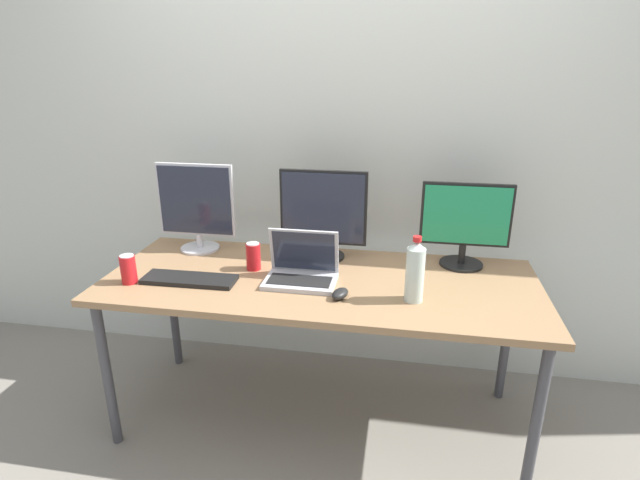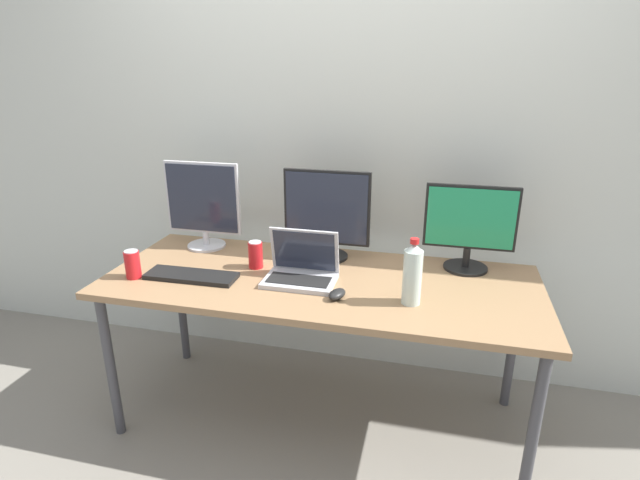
{
  "view_description": "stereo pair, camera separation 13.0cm",
  "coord_description": "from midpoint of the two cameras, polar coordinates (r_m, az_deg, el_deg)",
  "views": [
    {
      "loc": [
        0.35,
        -1.96,
        1.65
      ],
      "look_at": [
        0.0,
        0.0,
        0.92
      ],
      "focal_mm": 28.0,
      "sensor_mm": 36.0,
      "label": 1
    },
    {
      "loc": [
        0.47,
        -1.94,
        1.65
      ],
      "look_at": [
        0.0,
        0.0,
        0.92
      ],
      "focal_mm": 28.0,
      "sensor_mm": 36.0,
      "label": 2
    }
  ],
  "objects": [
    {
      "name": "work_desk",
      "position": [
        2.21,
        -1.69,
        -5.79
      ],
      "size": [
        1.89,
        0.76,
        0.74
      ],
      "color": "#424247",
      "rests_on": "ground"
    },
    {
      "name": "monitor_right",
      "position": [
        2.33,
        14.75,
        1.92
      ],
      "size": [
        0.4,
        0.2,
        0.39
      ],
      "color": "black",
      "rests_on": "work_desk"
    },
    {
      "name": "ground_plane",
      "position": [
        2.58,
        -1.52,
        -19.56
      ],
      "size": [
        16.0,
        16.0,
        0.0
      ],
      "primitive_type": "plane",
      "color": "gray"
    },
    {
      "name": "laptop_silver",
      "position": [
        2.15,
        -3.83,
        -3.4
      ],
      "size": [
        0.3,
        0.21,
        0.22
      ],
      "color": "#B7B7BC",
      "rests_on": "work_desk"
    },
    {
      "name": "soda_can_near_keyboard",
      "position": [
        2.29,
        -9.24,
        -1.87
      ],
      "size": [
        0.07,
        0.07,
        0.13
      ],
      "color": "red",
      "rests_on": "work_desk"
    },
    {
      "name": "soda_can_by_laptop",
      "position": [
        2.3,
        -22.58,
        -3.11
      ],
      "size": [
        0.07,
        0.07,
        0.13
      ],
      "color": "red",
      "rests_on": "work_desk"
    },
    {
      "name": "mouse_by_keyboard",
      "position": [
        2.01,
        0.46,
        -6.18
      ],
      "size": [
        0.08,
        0.11,
        0.04
      ],
      "primitive_type": "ellipsoid",
      "rotation": [
        0.0,
        0.0,
        -0.34
      ],
      "color": "black",
      "rests_on": "work_desk"
    },
    {
      "name": "monitor_left",
      "position": [
        2.54,
        -15.38,
        3.73
      ],
      "size": [
        0.39,
        0.19,
        0.44
      ],
      "color": "silver",
      "rests_on": "work_desk"
    },
    {
      "name": "wall_back",
      "position": [
        2.6,
        0.86,
        12.34
      ],
      "size": [
        7.0,
        0.08,
        2.6
      ],
      "primitive_type": "cube",
      "color": "silver",
      "rests_on": "ground"
    },
    {
      "name": "water_bottle",
      "position": [
        1.97,
        8.97,
        -3.6
      ],
      "size": [
        0.07,
        0.07,
        0.27
      ],
      "color": "silver",
      "rests_on": "work_desk"
    },
    {
      "name": "monitor_center",
      "position": [
        2.35,
        -1.21,
        2.95
      ],
      "size": [
        0.41,
        0.21,
        0.43
      ],
      "color": "black",
      "rests_on": "work_desk"
    },
    {
      "name": "keyboard_main",
      "position": [
        2.25,
        -16.3,
        -4.36
      ],
      "size": [
        0.41,
        0.14,
        0.02
      ],
      "primitive_type": "cube",
      "rotation": [
        0.0,
        0.0,
        0.02
      ],
      "color": "black",
      "rests_on": "work_desk"
    }
  ]
}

